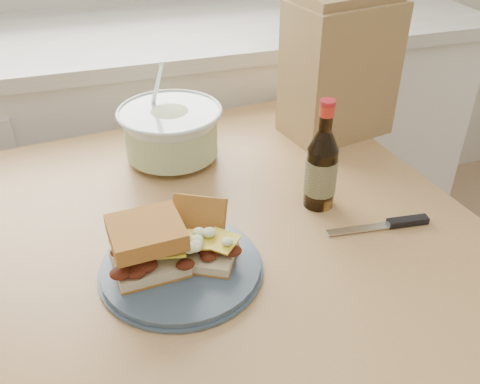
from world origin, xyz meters
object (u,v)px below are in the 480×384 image
object	(u,v)px
paper_bag	(339,70)
dining_table	(216,279)
plate	(181,267)
beer_bottle	(321,168)
coleslaw_bowl	(171,135)

from	to	relation	value
paper_bag	dining_table	bearing A→B (deg)	-152.95
plate	beer_bottle	world-z (taller)	beer_bottle
dining_table	paper_bag	xyz separation A→B (m)	(0.39, 0.31, 0.28)
coleslaw_bowl	beer_bottle	xyz separation A→B (m)	(0.24, -0.27, 0.02)
coleslaw_bowl	beer_bottle	size ratio (longest dim) A/B	1.03
beer_bottle	coleslaw_bowl	bearing A→B (deg)	131.00
dining_table	beer_bottle	distance (m)	0.30
plate	beer_bottle	size ratio (longest dim) A/B	1.20
beer_bottle	dining_table	bearing A→B (deg)	-174.45
plate	coleslaw_bowl	world-z (taller)	coleslaw_bowl
plate	paper_bag	bearing A→B (deg)	39.83
plate	paper_bag	xyz separation A→B (m)	(0.47, 0.39, 0.15)
dining_table	coleslaw_bowl	distance (m)	0.34
beer_bottle	paper_bag	xyz separation A→B (m)	(0.17, 0.28, 0.07)
dining_table	beer_bottle	world-z (taller)	beer_bottle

